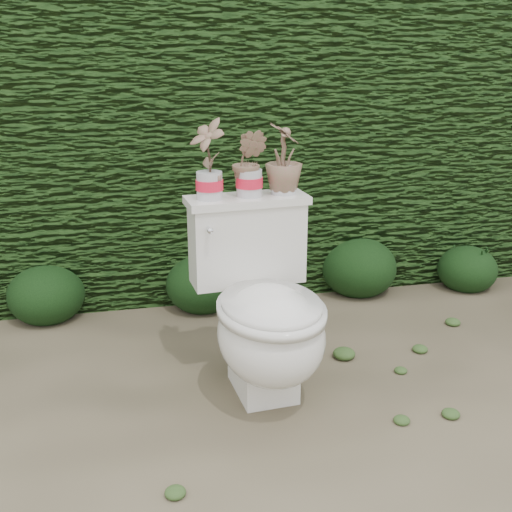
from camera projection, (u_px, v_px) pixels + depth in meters
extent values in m
plane|color=#7C7055|center=(251.00, 408.00, 2.53)|extent=(60.00, 60.00, 0.00)
cube|color=#294D19|center=(193.00, 144.00, 3.75)|extent=(8.00, 1.00, 1.60)
cube|color=silver|center=(263.00, 369.00, 2.63)|extent=(0.24, 0.32, 0.20)
ellipsoid|color=silver|center=(271.00, 335.00, 2.48)|extent=(0.45, 0.54, 0.39)
cube|color=silver|center=(247.00, 243.00, 2.68)|extent=(0.48, 0.21, 0.34)
cube|color=silver|center=(247.00, 200.00, 2.62)|extent=(0.51, 0.23, 0.03)
cylinder|color=silver|center=(209.00, 229.00, 2.51)|extent=(0.02, 0.06, 0.02)
sphere|color=silver|center=(210.00, 231.00, 2.48)|extent=(0.03, 0.03, 0.03)
imported|color=#267C2A|center=(209.00, 161.00, 2.52)|extent=(0.18, 0.19, 0.30)
imported|color=#267C2A|center=(249.00, 165.00, 2.58)|extent=(0.18, 0.17, 0.26)
imported|color=#267C2A|center=(284.00, 161.00, 2.62)|extent=(0.16, 0.16, 0.27)
ellipsoid|color=#173312|center=(46.00, 289.00, 3.31)|extent=(0.39, 0.39, 0.32)
ellipsoid|color=#173312|center=(203.00, 279.00, 3.45)|extent=(0.40, 0.40, 0.32)
ellipsoid|color=#173312|center=(359.00, 263.00, 3.66)|extent=(0.43, 0.43, 0.34)
ellipsoid|color=#173312|center=(468.00, 265.00, 3.74)|extent=(0.34, 0.34, 0.27)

